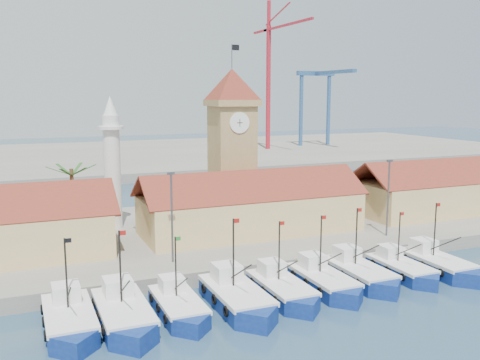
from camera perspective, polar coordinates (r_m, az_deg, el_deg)
name	(u,v)px	position (r m, az deg, el deg)	size (l,w,h in m)	color
ground	(342,301)	(49.02, 10.86, -12.55)	(400.00, 400.00, 0.00)	#1D3C4F
quay	(238,230)	(69.03, -0.21, -5.33)	(140.00, 32.00, 1.50)	gray
terminal	(119,157)	(150.92, -12.83, 2.42)	(240.00, 80.00, 2.00)	gray
boat_0	(70,322)	(44.18, -17.71, -14.22)	(3.64, 9.98, 7.55)	navy
boat_1	(124,316)	(44.01, -12.25, -14.03)	(3.82, 10.46, 7.91)	navy
boat_2	(179,308)	(45.15, -6.49, -13.41)	(3.32, 9.08, 6.87)	navy
boat_3	(238,299)	(46.27, -0.23, -12.61)	(3.89, 10.65, 8.06)	navy
boat_4	(283,291)	(48.47, 4.63, -11.71)	(3.51, 9.62, 7.28)	navy
boat_5	(325,283)	(50.86, 9.05, -10.78)	(3.54, 9.70, 7.34)	navy
boat_6	(361,275)	(53.53, 12.75, -9.84)	(3.66, 10.02, 7.58)	navy
boat_7	(403,270)	(56.19, 16.99, -9.18)	(3.28, 9.00, 6.81)	navy
boat_8	(439,266)	(58.59, 20.49, -8.54)	(3.62, 9.90, 7.49)	navy
hall_center	(251,211)	(64.70, 1.14, -3.36)	(27.04, 10.13, 7.61)	#DFB87A
hall_right	(454,193)	(82.76, 21.86, -1.28)	(31.20, 10.13, 7.61)	#DFB87A
clock_tower	(232,142)	(68.96, -0.86, 4.12)	(5.80, 5.80, 22.70)	tan
minaret	(112,163)	(67.12, -13.48, 1.81)	(3.00, 3.00, 16.30)	silver
palm_tree	(73,196)	(65.07, -17.42, -1.69)	(5.60, 5.03, 8.39)	brown
lamp_posts	(285,203)	(57.35, 4.85, -2.47)	(80.70, 0.25, 9.03)	#3F3F44
crane_red_right	(271,67)	(157.11, 3.33, 11.93)	(1.00, 34.87, 42.45)	red
gantry	(321,88)	(168.91, 8.64, 9.71)	(13.00, 22.00, 23.20)	#2E568C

